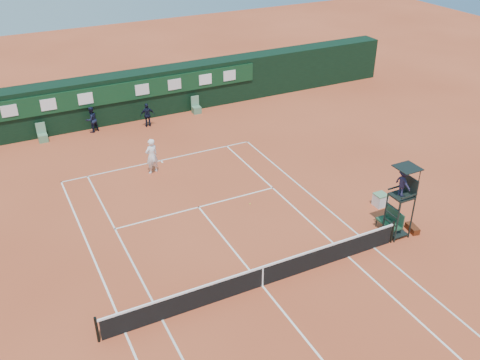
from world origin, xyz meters
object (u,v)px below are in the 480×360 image
at_px(player_bench, 391,220).
at_px(cooler, 380,200).
at_px(umpire_chair, 403,187).
at_px(tennis_net, 263,276).
at_px(player, 152,156).

relative_size(player_bench, cooler, 1.86).
relative_size(umpire_chair, player_bench, 2.85).
height_order(tennis_net, player_bench, same).
bearing_deg(umpire_chair, player, 126.76).
bearing_deg(tennis_net, player, 94.46).
relative_size(umpire_chair, player, 1.72).
xyz_separation_m(tennis_net, player_bench, (6.93, 0.69, 0.09)).
bearing_deg(umpire_chair, cooler, 66.32).
distance_m(umpire_chair, cooler, 3.27).
relative_size(umpire_chair, cooler, 5.30).
distance_m(cooler, player, 11.97).
xyz_separation_m(umpire_chair, player_bench, (-0.00, 0.35, -1.86)).
bearing_deg(tennis_net, umpire_chair, 2.79).
distance_m(tennis_net, player, 10.78).
bearing_deg(umpire_chair, tennis_net, -177.21).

